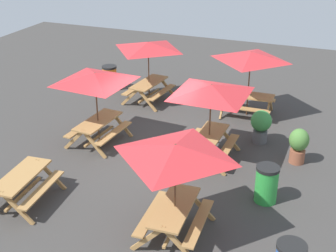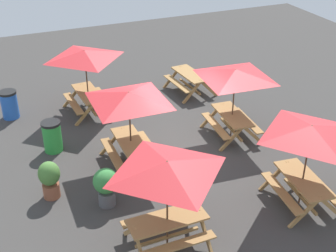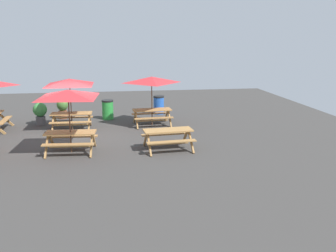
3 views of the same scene
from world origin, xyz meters
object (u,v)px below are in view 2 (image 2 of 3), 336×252
at_px(trash_bin_blue, 9,104).
at_px(potted_plant_1, 50,178).
at_px(picnic_table_2, 85,59).
at_px(potted_plant_0, 106,185).
at_px(picnic_table_1, 190,78).
at_px(picnic_table_3, 129,102).
at_px(picnic_table_5, 310,137).
at_px(picnic_table_4, 167,173).
at_px(trash_bin_green, 52,136).
at_px(picnic_table_0, 235,79).

relative_size(trash_bin_blue, potted_plant_1, 0.93).
relative_size(picnic_table_2, potted_plant_0, 2.20).
bearing_deg(picnic_table_1, picnic_table_3, 131.49).
relative_size(picnic_table_1, potted_plant_1, 1.80).
bearing_deg(potted_plant_0, picnic_table_5, -112.09).
height_order(picnic_table_2, picnic_table_4, same).
xyz_separation_m(picnic_table_2, trash_bin_green, (-2.08, 1.65, -1.49)).
xyz_separation_m(potted_plant_0, potted_plant_1, (0.88, 1.25, -0.03)).
height_order(trash_bin_green, trash_bin_blue, same).
bearing_deg(picnic_table_3, picnic_table_1, -42.86).
bearing_deg(trash_bin_blue, picnic_table_2, -104.10).
relative_size(picnic_table_5, potted_plant_1, 2.21).
xyz_separation_m(picnic_table_3, potted_plant_1, (-0.69, 2.45, -1.40)).
bearing_deg(potted_plant_1, picnic_table_2, -26.03).
height_order(picnic_table_0, trash_bin_blue, picnic_table_0).
bearing_deg(trash_bin_blue, picnic_table_1, -94.28).
bearing_deg(picnic_table_3, trash_bin_blue, 34.97).
xyz_separation_m(picnic_table_0, trash_bin_blue, (4.03, 6.41, -1.49)).
bearing_deg(picnic_table_0, picnic_table_5, -176.99).
bearing_deg(trash_bin_green, picnic_table_2, -38.45).
height_order(trash_bin_green, potted_plant_0, potted_plant_0).
distance_m(trash_bin_green, trash_bin_blue, 2.89).
xyz_separation_m(picnic_table_5, potted_plant_0, (1.86, 4.59, -1.37)).
bearing_deg(trash_bin_green, potted_plant_1, 168.15).
relative_size(picnic_table_2, picnic_table_5, 1.00).
height_order(picnic_table_1, trash_bin_green, trash_bin_green).
relative_size(trash_bin_green, potted_plant_0, 0.92).
height_order(picnic_table_2, potted_plant_1, picnic_table_2).
xyz_separation_m(picnic_table_3, trash_bin_green, (1.59, 1.97, -1.49)).
xyz_separation_m(trash_bin_green, potted_plant_1, (-2.28, 0.48, 0.09)).
bearing_deg(picnic_table_5, potted_plant_1, 70.88).
bearing_deg(potted_plant_0, trash_bin_blue, 16.32).
bearing_deg(potted_plant_1, picnic_table_4, -143.30).
relative_size(trash_bin_green, potted_plant_1, 0.93).
height_order(picnic_table_4, potted_plant_0, picnic_table_4).
bearing_deg(trash_bin_blue, trash_bin_green, -160.81).
height_order(picnic_table_5, trash_bin_green, picnic_table_5).
xyz_separation_m(picnic_table_3, trash_bin_blue, (4.32, 2.92, -1.49)).
relative_size(picnic_table_0, picnic_table_4, 1.21).
xyz_separation_m(picnic_table_2, potted_plant_0, (-5.24, 0.88, -1.37)).
bearing_deg(picnic_table_2, picnic_table_5, -155.45).
bearing_deg(picnic_table_2, trash_bin_green, 138.48).
bearing_deg(potted_plant_0, picnic_table_0, -68.27).
bearing_deg(picnic_table_0, picnic_table_3, 99.21).
height_order(picnic_table_0, picnic_table_1, picnic_table_0).
xyz_separation_m(picnic_table_1, trash_bin_green, (-2.24, 5.64, -0.07)).
distance_m(picnic_table_1, picnic_table_2, 4.24).
bearing_deg(picnic_table_2, picnic_table_0, -134.64).
xyz_separation_m(picnic_table_4, picnic_table_5, (0.09, -3.73, 0.00)).
xyz_separation_m(picnic_table_2, picnic_table_5, (-7.10, -3.72, 0.00)).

